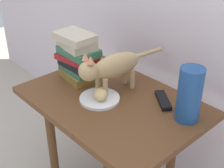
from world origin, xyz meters
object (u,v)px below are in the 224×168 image
(plate, at_px, (100,99))
(green_vase, at_px, (189,95))
(cat, at_px, (111,67))
(tv_remote, at_px, (163,100))
(book_stack, at_px, (78,56))
(candle_jar, at_px, (97,60))
(side_table, at_px, (112,115))
(bread_roll, at_px, (100,94))

(plate, distance_m, green_vase, 0.41)
(cat, distance_m, tv_remote, 0.28)
(cat, height_order, book_stack, book_stack)
(cat, xyz_separation_m, candle_jar, (-0.25, 0.12, -0.09))
(plate, bearing_deg, cat, 102.53)
(cat, distance_m, green_vase, 0.38)
(side_table, bearing_deg, tv_remote, 41.01)
(side_table, bearing_deg, candle_jar, 151.49)
(green_vase, relative_size, candle_jar, 2.77)
(bread_roll, distance_m, candle_jar, 0.36)
(plate, xyz_separation_m, tv_remote, (0.21, 0.20, 0.00))
(plate, bearing_deg, book_stack, 166.16)
(bread_roll, distance_m, tv_remote, 0.29)
(side_table, relative_size, green_vase, 3.53)
(green_vase, bearing_deg, side_table, -158.63)
(bread_roll, relative_size, candle_jar, 0.94)
(tv_remote, bearing_deg, bread_roll, -96.34)
(cat, bearing_deg, tv_remote, 25.80)
(bread_roll, distance_m, cat, 0.14)
(cat, xyz_separation_m, book_stack, (-0.21, -0.03, -0.01))
(cat, distance_m, candle_jar, 0.30)
(green_vase, bearing_deg, cat, -167.43)
(bread_roll, relative_size, cat, 0.17)
(candle_jar, bearing_deg, cat, -25.99)
(cat, xyz_separation_m, green_vase, (0.37, 0.08, -0.01))
(plate, height_order, tv_remote, tv_remote)
(green_vase, distance_m, candle_jar, 0.64)
(plate, xyz_separation_m, green_vase, (0.36, 0.17, 0.11))
(book_stack, xyz_separation_m, green_vase, (0.58, 0.12, -0.01))
(plate, distance_m, cat, 0.16)
(side_table, relative_size, bread_roll, 10.38)
(bread_roll, relative_size, book_stack, 0.32)
(bread_roll, xyz_separation_m, book_stack, (-0.24, 0.06, 0.09))
(side_table, relative_size, candle_jar, 9.77)
(bread_roll, bearing_deg, green_vase, 27.92)
(plate, bearing_deg, green_vase, 26.01)
(book_stack, height_order, tv_remote, book_stack)
(green_vase, bearing_deg, candle_jar, 176.31)
(bread_roll, height_order, candle_jar, candle_jar)
(bread_roll, height_order, book_stack, book_stack)
(plate, bearing_deg, side_table, 55.33)
(side_table, distance_m, bread_roll, 0.14)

